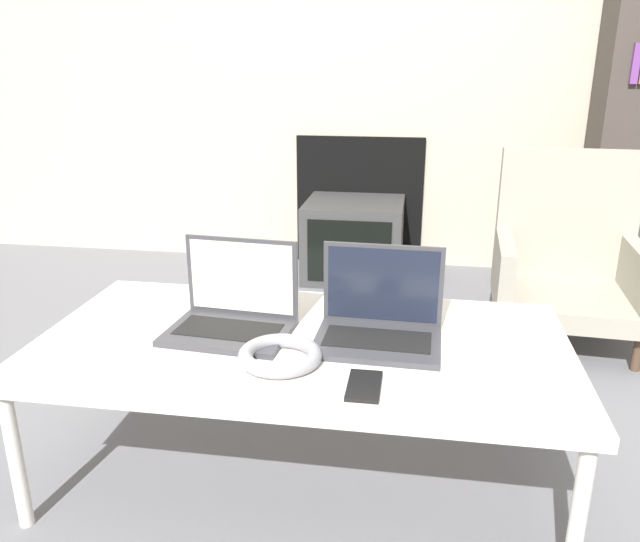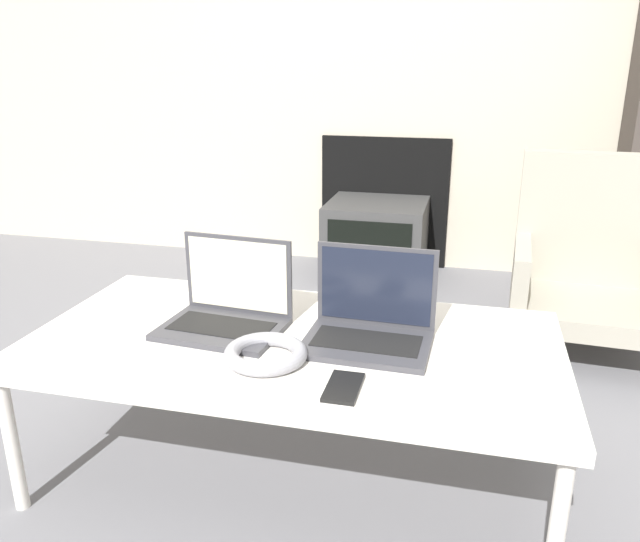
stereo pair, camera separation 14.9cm
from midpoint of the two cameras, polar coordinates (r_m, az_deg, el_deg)
The scene contains 9 objects.
ground_plane at distance 1.75m, azimuth -1.22°, elevation -20.87°, with size 14.00×14.00×0.00m, color slate.
wall_back at distance 3.50m, azimuth 8.59°, elevation 21.36°, with size 7.00×0.08×2.60m.
table at distance 1.66m, azimuth 0.09°, elevation -7.11°, with size 1.39×0.71×0.42m.
laptop_left at distance 1.71m, azimuth -5.97°, elevation -3.43°, with size 0.34×0.26×0.24m.
laptop_right at distance 1.63m, azimuth 7.23°, elevation -4.67°, with size 0.33×0.24×0.24m.
headphones at distance 1.53m, azimuth -2.19°, elevation -7.61°, with size 0.20×0.20×0.04m.
phone at distance 1.42m, azimuth 5.23°, elevation -10.59°, with size 0.07×0.14×0.01m.
tv at distance 3.34m, azimuth 6.44°, elevation 2.81°, with size 0.51×0.48×0.41m.
armchair at distance 2.75m, azimuth 24.68°, elevation 0.82°, with size 0.60×0.58×0.76m.
Camera 2 is at (0.43, -1.28, 1.11)m, focal length 35.00 mm.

